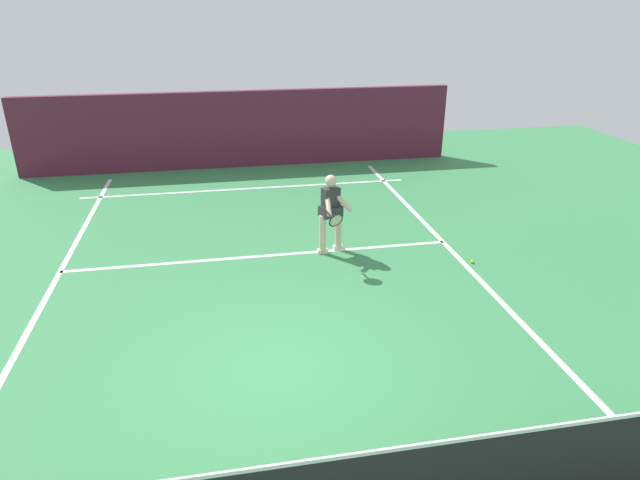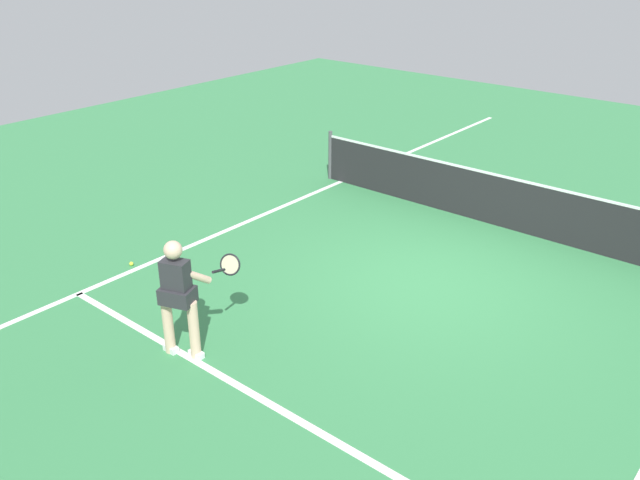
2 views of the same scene
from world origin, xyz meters
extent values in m
plane|color=#38844C|center=(0.00, 0.00, 0.00)|extent=(26.77, 26.77, 0.00)
cube|color=#561E33|center=(0.00, -9.99, 1.09)|extent=(12.34, 0.24, 2.18)
cube|color=white|center=(0.00, -7.79, 0.00)|extent=(8.34, 0.10, 0.01)
cube|color=white|center=(0.00, -3.59, 0.00)|extent=(7.34, 0.10, 0.01)
cube|color=white|center=(-3.67, 0.00, 0.00)|extent=(0.10, 18.59, 0.01)
cube|color=white|center=(0.00, 2.55, 0.92)|extent=(7.86, 0.02, 0.04)
cylinder|color=beige|center=(-1.50, -3.64, 0.39)|extent=(0.13, 0.13, 0.78)
cylinder|color=beige|center=(-1.16, -3.52, 0.39)|extent=(0.13, 0.13, 0.78)
cube|color=white|center=(-1.50, -3.64, 0.04)|extent=(0.20, 0.10, 0.08)
cube|color=white|center=(-1.16, -3.52, 0.04)|extent=(0.20, 0.10, 0.08)
cube|color=#2D2D33|center=(-1.33, -3.58, 1.04)|extent=(0.37, 0.30, 0.52)
cube|color=#2D2D33|center=(-1.33, -3.58, 0.84)|extent=(0.47, 0.40, 0.20)
sphere|color=beige|center=(-1.33, -3.58, 1.44)|extent=(0.22, 0.22, 0.22)
cylinder|color=beige|center=(-1.52, -3.49, 1.06)|extent=(0.40, 0.40, 0.37)
cylinder|color=beige|center=(-1.24, -3.39, 1.06)|extent=(0.13, 0.48, 0.37)
cylinder|color=black|center=(-1.15, -3.07, 1.02)|extent=(0.14, 0.29, 0.14)
torus|color=black|center=(-1.26, -2.79, 0.96)|extent=(0.31, 0.21, 0.28)
cylinder|color=beige|center=(-1.26, -2.79, 0.96)|extent=(0.26, 0.17, 0.23)
sphere|color=#D1E533|center=(-3.83, -2.56, 0.03)|extent=(0.07, 0.07, 0.07)
camera|label=1|loc=(0.68, 6.05, 4.52)|focal=30.99mm
camera|label=2|loc=(4.39, -7.77, 4.80)|focal=37.35mm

